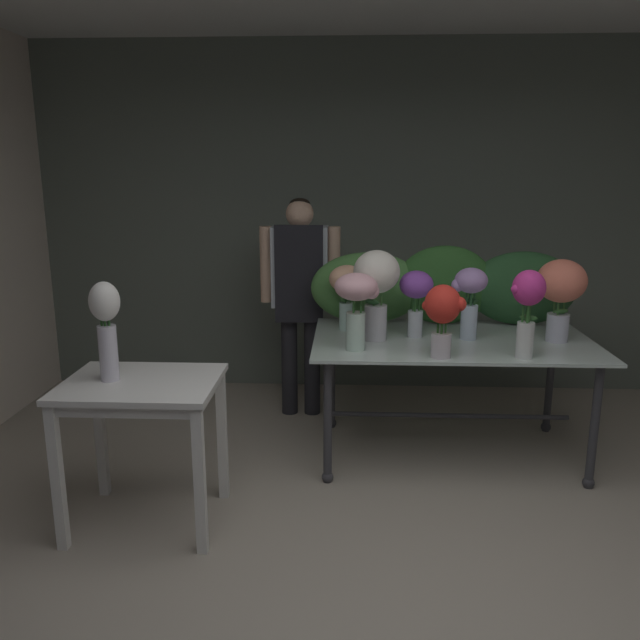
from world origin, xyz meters
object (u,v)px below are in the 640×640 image
Objects in this scene: florist at (300,285)px; vase_coral_snapdragons at (561,289)px; vase_peach_stock at (347,287)px; vase_magenta_peonies at (528,303)px; side_table_white at (142,400)px; vase_blush_freesia at (357,300)px; vase_lilac_dahlias at (470,295)px; vase_ivory_hydrangea at (376,283)px; display_table_glass at (451,356)px; vase_violet_carnations at (416,293)px; vase_white_roses_tall at (106,325)px; vase_scarlet_anemones at (443,313)px.

florist reaches higher than vase_coral_snapdragons.
vase_peach_stock is (-1.29, 0.23, -0.04)m from vase_coral_snapdragons.
side_table_white is at bearing -166.66° from vase_magenta_peonies.
vase_blush_freesia is at bearing -67.26° from florist.
vase_blush_freesia is at bearing -158.52° from vase_lilac_dahlias.
vase_coral_snapdragons is 0.91× the size of vase_ivory_hydrangea.
vase_ivory_hydrangea is (-0.48, -0.05, 0.47)m from display_table_glass.
vase_violet_carnations is (-0.23, 0.03, 0.39)m from display_table_glass.
vase_violet_carnations is at bearing 172.70° from vase_lilac_dahlias.
vase_peach_stock is 1.60m from vase_white_roses_tall.
vase_coral_snapdragons is at bearing -4.42° from vase_violet_carnations.
florist is 1.01m from vase_violet_carnations.
vase_magenta_peonies is (0.34, -0.40, 0.42)m from display_table_glass.
vase_blush_freesia is at bearing -117.05° from vase_ivory_hydrangea.
vase_ivory_hydrangea is at bearing 156.76° from vase_magenta_peonies.
vase_peach_stock reaches higher than vase_scarlet_anemones.
vase_lilac_dahlias is at bearing 21.48° from vase_blush_freesia.
display_table_glass is 0.57m from vase_scarlet_anemones.
vase_magenta_peonies is (2.03, 0.48, 0.42)m from side_table_white.
florist is at bearing 146.05° from display_table_glass.
vase_coral_snapdragons is (0.63, -0.03, 0.44)m from display_table_glass.
vase_violet_carnations is at bearing -39.68° from florist.
vase_ivory_hydrangea is at bearing 34.67° from side_table_white.
vase_blush_freesia reaches higher than vase_scarlet_anemones.
side_table_white is 1.88× the size of vase_scarlet_anemones.
vase_lilac_dahlias is 0.46m from vase_scarlet_anemones.
display_table_glass is 0.67m from vase_ivory_hydrangea.
vase_lilac_dahlias reaches higher than vase_violet_carnations.
vase_magenta_peonies is 1.11× the size of vase_lilac_dahlias.
side_table_white is 1.77m from vase_violet_carnations.
vase_lilac_dahlias is (1.78, 0.87, 0.38)m from side_table_white.
vase_violet_carnations is 1.02× the size of vase_scarlet_anemones.
side_table_white is 1.54× the size of vase_coral_snapdragons.
vase_magenta_peonies is 0.89m from vase_ivory_hydrangea.
side_table_white is 1.72× the size of vase_blush_freesia.
vase_magenta_peonies is 0.46m from vase_lilac_dahlias.
vase_violet_carnations is 0.46m from vase_peach_stock.
vase_coral_snapdragons is 1.01× the size of vase_white_roses_tall.
vase_lilac_dahlias is 1.04× the size of vase_peach_stock.
vase_ivory_hydrangea is 1.34× the size of vase_scarlet_anemones.
vase_lilac_dahlias is at bearing -7.30° from vase_violet_carnations.
side_table_white is 1.73m from florist.
vase_coral_snapdragons is 0.87m from vase_violet_carnations.
vase_white_roses_tall reaches higher than vase_peach_stock.
vase_lilac_dahlias is (0.09, -0.01, 0.39)m from display_table_glass.
vase_white_roses_tall reaches higher than vase_lilac_dahlias.
vase_violet_carnations is at bearing 32.09° from side_table_white.
vase_magenta_peonies is 0.95m from vase_blush_freesia.
vase_white_roses_tall is (-2.18, -0.48, -0.03)m from vase_magenta_peonies.
vase_ivory_hydrangea is 0.31m from vase_peach_stock.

